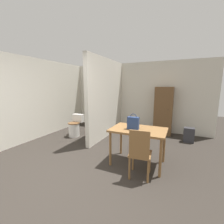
{
  "coord_description": "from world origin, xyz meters",
  "views": [
    {
      "loc": [
        1.76,
        -1.71,
        1.66
      ],
      "look_at": [
        0.19,
        1.68,
        1.0
      ],
      "focal_mm": 24.0,
      "sensor_mm": 36.0,
      "label": 1
    }
  ],
  "objects_px": {
    "toilet": "(75,127)",
    "space_heater": "(189,135)",
    "wooden_chair": "(140,152)",
    "wooden_cabinet": "(163,111)",
    "dining_table": "(138,133)",
    "handbag": "(133,123)"
  },
  "relations": [
    {
      "from": "dining_table",
      "to": "space_heater",
      "type": "distance_m",
      "value": 2.19
    },
    {
      "from": "wooden_chair",
      "to": "handbag",
      "type": "distance_m",
      "value": 0.65
    },
    {
      "from": "toilet",
      "to": "space_heater",
      "type": "xyz_separation_m",
      "value": [
        3.44,
        0.95,
        -0.09
      ]
    },
    {
      "from": "wooden_chair",
      "to": "wooden_cabinet",
      "type": "relative_size",
      "value": 0.57
    },
    {
      "from": "wooden_chair",
      "to": "handbag",
      "type": "relative_size",
      "value": 2.85
    },
    {
      "from": "dining_table",
      "to": "toilet",
      "type": "distance_m",
      "value": 2.58
    },
    {
      "from": "toilet",
      "to": "wooden_chair",
      "type": "bearing_deg",
      "value": -28.86
    },
    {
      "from": "wooden_chair",
      "to": "wooden_cabinet",
      "type": "height_order",
      "value": "wooden_cabinet"
    },
    {
      "from": "wooden_chair",
      "to": "space_heater",
      "type": "height_order",
      "value": "wooden_chair"
    },
    {
      "from": "wooden_chair",
      "to": "wooden_cabinet",
      "type": "xyz_separation_m",
      "value": [
        0.08,
        2.84,
        0.31
      ]
    },
    {
      "from": "dining_table",
      "to": "wooden_cabinet",
      "type": "bearing_deg",
      "value": 84.04
    },
    {
      "from": "wooden_cabinet",
      "to": "handbag",
      "type": "bearing_deg",
      "value": -98.05
    },
    {
      "from": "handbag",
      "to": "wooden_cabinet",
      "type": "distance_m",
      "value": 2.44
    },
    {
      "from": "dining_table",
      "to": "space_heater",
      "type": "height_order",
      "value": "dining_table"
    },
    {
      "from": "space_heater",
      "to": "toilet",
      "type": "bearing_deg",
      "value": -164.55
    },
    {
      "from": "space_heater",
      "to": "dining_table",
      "type": "bearing_deg",
      "value": -119.39
    },
    {
      "from": "toilet",
      "to": "handbag",
      "type": "height_order",
      "value": "handbag"
    },
    {
      "from": "dining_table",
      "to": "handbag",
      "type": "height_order",
      "value": "handbag"
    },
    {
      "from": "toilet",
      "to": "space_heater",
      "type": "height_order",
      "value": "toilet"
    },
    {
      "from": "wooden_chair",
      "to": "wooden_cabinet",
      "type": "bearing_deg",
      "value": 82.45
    },
    {
      "from": "handbag",
      "to": "wooden_cabinet",
      "type": "relative_size",
      "value": 0.2
    },
    {
      "from": "handbag",
      "to": "toilet",
      "type": "bearing_deg",
      "value": 156.86
    }
  ]
}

